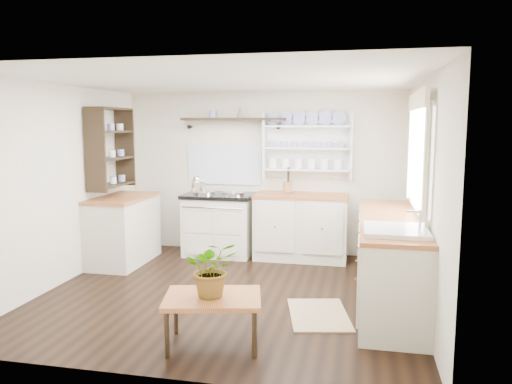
# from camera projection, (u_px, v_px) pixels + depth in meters

# --- Properties ---
(floor) EXTENTS (4.00, 3.80, 0.01)m
(floor) POSITION_uv_depth(u_px,v_px,m) (229.00, 293.00, 5.50)
(floor) COLOR black
(floor) RESTS_ON ground
(wall_back) EXTENTS (4.00, 0.02, 2.30)m
(wall_back) POSITION_uv_depth(u_px,v_px,m) (263.00, 173.00, 7.18)
(wall_back) COLOR beige
(wall_back) RESTS_ON ground
(wall_right) EXTENTS (0.02, 3.80, 2.30)m
(wall_right) POSITION_uv_depth(u_px,v_px,m) (424.00, 195.00, 4.93)
(wall_right) COLOR beige
(wall_right) RESTS_ON ground
(wall_left) EXTENTS (0.02, 3.80, 2.30)m
(wall_left) POSITION_uv_depth(u_px,v_px,m) (61.00, 185.00, 5.75)
(wall_left) COLOR beige
(wall_left) RESTS_ON ground
(ceiling) EXTENTS (4.00, 3.80, 0.01)m
(ceiling) POSITION_uv_depth(u_px,v_px,m) (228.00, 80.00, 5.19)
(ceiling) COLOR white
(ceiling) RESTS_ON wall_back
(window) EXTENTS (0.08, 1.55, 1.22)m
(window) POSITION_uv_depth(u_px,v_px,m) (419.00, 152.00, 5.03)
(window) COLOR white
(window) RESTS_ON wall_right
(aga_cooker) EXTENTS (0.98, 0.68, 0.90)m
(aga_cooker) POSITION_uv_depth(u_px,v_px,m) (219.00, 224.00, 7.07)
(aga_cooker) COLOR silver
(aga_cooker) RESTS_ON floor
(back_cabinets) EXTENTS (1.27, 0.63, 0.90)m
(back_cabinets) POSITION_uv_depth(u_px,v_px,m) (301.00, 226.00, 6.86)
(back_cabinets) COLOR beige
(back_cabinets) RESTS_ON floor
(right_cabinets) EXTENTS (0.62, 2.43, 0.90)m
(right_cabinets) POSITION_uv_depth(u_px,v_px,m) (389.00, 259.00, 5.18)
(right_cabinets) COLOR beige
(right_cabinets) RESTS_ON floor
(belfast_sink) EXTENTS (0.55, 0.60, 0.45)m
(belfast_sink) POSITION_uv_depth(u_px,v_px,m) (395.00, 243.00, 4.41)
(belfast_sink) COLOR white
(belfast_sink) RESTS_ON right_cabinets
(left_cabinets) EXTENTS (0.62, 1.13, 0.90)m
(left_cabinets) POSITION_uv_depth(u_px,v_px,m) (123.00, 229.00, 6.66)
(left_cabinets) COLOR beige
(left_cabinets) RESTS_ON floor
(plate_rack) EXTENTS (1.20, 0.22, 0.90)m
(plate_rack) POSITION_uv_depth(u_px,v_px,m) (308.00, 145.00, 6.96)
(plate_rack) COLOR white
(plate_rack) RESTS_ON wall_back
(high_shelf) EXTENTS (1.50, 0.29, 0.16)m
(high_shelf) POSITION_uv_depth(u_px,v_px,m) (233.00, 120.00, 7.04)
(high_shelf) COLOR black
(high_shelf) RESTS_ON wall_back
(left_shelving) EXTENTS (0.28, 0.80, 1.05)m
(left_shelving) POSITION_uv_depth(u_px,v_px,m) (111.00, 147.00, 6.54)
(left_shelving) COLOR black
(left_shelving) RESTS_ON wall_left
(kettle) EXTENTS (0.17, 0.17, 0.20)m
(kettle) POSITION_uv_depth(u_px,v_px,m) (197.00, 183.00, 6.94)
(kettle) COLOR silver
(kettle) RESTS_ON aga_cooker
(utensil_crock) EXTENTS (0.12, 0.12, 0.14)m
(utensil_crock) POSITION_uv_depth(u_px,v_px,m) (288.00, 187.00, 6.91)
(utensil_crock) COLOR #976237
(utensil_crock) RESTS_ON back_cabinets
(center_table) EXTENTS (0.90, 0.72, 0.43)m
(center_table) POSITION_uv_depth(u_px,v_px,m) (213.00, 301.00, 4.15)
(center_table) COLOR brown
(center_table) RESTS_ON floor
(potted_plant) EXTENTS (0.53, 0.50, 0.47)m
(potted_plant) POSITION_uv_depth(u_px,v_px,m) (212.00, 268.00, 4.11)
(potted_plant) COLOR #3F7233
(potted_plant) RESTS_ON center_table
(floor_rug) EXTENTS (0.72, 0.95, 0.02)m
(floor_rug) POSITION_uv_depth(u_px,v_px,m) (319.00, 315.00, 4.85)
(floor_rug) COLOR #776545
(floor_rug) RESTS_ON floor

